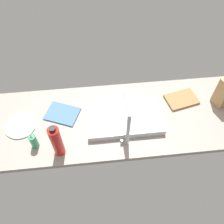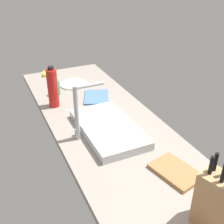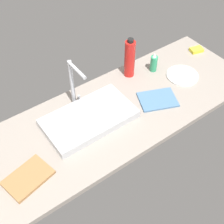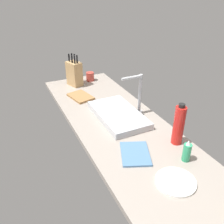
{
  "view_description": "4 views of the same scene",
  "coord_description": "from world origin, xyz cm",
  "px_view_note": "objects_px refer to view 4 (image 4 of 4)",
  "views": [
    {
      "loc": [
        10.77,
        96.84,
        141.88
      ],
      "look_at": [
        0.38,
        -0.78,
        9.94
      ],
      "focal_mm": 38.93,
      "sensor_mm": 36.0,
      "label": 1
    },
    {
      "loc": [
        -131.89,
        58.08,
        92.62
      ],
      "look_at": [
        2.26,
        -4.09,
        9.61
      ],
      "focal_mm": 46.11,
      "sensor_mm": 36.0,
      "label": 2
    },
    {
      "loc": [
        -64.6,
        -97.58,
        134.18
      ],
      "look_at": [
        2.56,
        -4.84,
        11.23
      ],
      "focal_mm": 49.02,
      "sensor_mm": 36.0,
      "label": 3
    },
    {
      "loc": [
        130.11,
        -67.9,
        94.93
      ],
      "look_at": [
        -7.3,
        -2.28,
        9.61
      ],
      "focal_mm": 38.79,
      "sensor_mm": 36.0,
      "label": 4
    }
  ],
  "objects_px": {
    "cutting_board": "(81,97)",
    "dish_towel": "(135,154)",
    "coffee_mug": "(90,77)",
    "soap_bottle": "(187,152)",
    "dinner_plate": "(175,182)",
    "sink_basin": "(118,115)",
    "water_bottle": "(179,125)",
    "faucet": "(138,91)",
    "knife_block": "(74,73)"
  },
  "relations": [
    {
      "from": "soap_bottle",
      "to": "water_bottle",
      "type": "bearing_deg",
      "value": 159.31
    },
    {
      "from": "sink_basin",
      "to": "knife_block",
      "type": "bearing_deg",
      "value": -172.7
    },
    {
      "from": "faucet",
      "to": "water_bottle",
      "type": "distance_m",
      "value": 0.43
    },
    {
      "from": "water_bottle",
      "to": "coffee_mug",
      "type": "relative_size",
      "value": 3.22
    },
    {
      "from": "faucet",
      "to": "dish_towel",
      "type": "bearing_deg",
      "value": -31.69
    },
    {
      "from": "cutting_board",
      "to": "coffee_mug",
      "type": "bearing_deg",
      "value": 146.79
    },
    {
      "from": "cutting_board",
      "to": "coffee_mug",
      "type": "distance_m",
      "value": 0.4
    },
    {
      "from": "knife_block",
      "to": "cutting_board",
      "type": "distance_m",
      "value": 0.31
    },
    {
      "from": "dinner_plate",
      "to": "water_bottle",
      "type": "bearing_deg",
      "value": 140.44
    },
    {
      "from": "dinner_plate",
      "to": "sink_basin",
      "type": "bearing_deg",
      "value": 177.27
    },
    {
      "from": "faucet",
      "to": "knife_block",
      "type": "relative_size",
      "value": 1.05
    },
    {
      "from": "cutting_board",
      "to": "dish_towel",
      "type": "xyz_separation_m",
      "value": [
        0.87,
        0.04,
        -0.0
      ]
    },
    {
      "from": "dish_towel",
      "to": "coffee_mug",
      "type": "xyz_separation_m",
      "value": [
        -1.2,
        0.18,
        0.04
      ]
    },
    {
      "from": "sink_basin",
      "to": "soap_bottle",
      "type": "bearing_deg",
      "value": 12.52
    },
    {
      "from": "coffee_mug",
      "to": "dinner_plate",
      "type": "bearing_deg",
      "value": -4.32
    },
    {
      "from": "water_bottle",
      "to": "dinner_plate",
      "type": "height_order",
      "value": "water_bottle"
    },
    {
      "from": "dinner_plate",
      "to": "coffee_mug",
      "type": "height_order",
      "value": "coffee_mug"
    },
    {
      "from": "soap_bottle",
      "to": "dinner_plate",
      "type": "relative_size",
      "value": 0.66
    },
    {
      "from": "dinner_plate",
      "to": "dish_towel",
      "type": "xyz_separation_m",
      "value": [
        -0.28,
        -0.07,
        0.0
      ]
    },
    {
      "from": "dinner_plate",
      "to": "dish_towel",
      "type": "distance_m",
      "value": 0.29
    },
    {
      "from": "water_bottle",
      "to": "knife_block",
      "type": "bearing_deg",
      "value": -166.28
    },
    {
      "from": "faucet",
      "to": "cutting_board",
      "type": "relative_size",
      "value": 1.4
    },
    {
      "from": "soap_bottle",
      "to": "coffee_mug",
      "type": "xyz_separation_m",
      "value": [
        -1.37,
        -0.05,
        -0.02
      ]
    },
    {
      "from": "faucet",
      "to": "soap_bottle",
      "type": "distance_m",
      "value": 0.6
    },
    {
      "from": "sink_basin",
      "to": "dish_towel",
      "type": "height_order",
      "value": "sink_basin"
    },
    {
      "from": "soap_bottle",
      "to": "dish_towel",
      "type": "distance_m",
      "value": 0.29
    },
    {
      "from": "sink_basin",
      "to": "cutting_board",
      "type": "relative_size",
      "value": 2.3
    },
    {
      "from": "soap_bottle",
      "to": "coffee_mug",
      "type": "bearing_deg",
      "value": -177.76
    },
    {
      "from": "sink_basin",
      "to": "water_bottle",
      "type": "height_order",
      "value": "water_bottle"
    },
    {
      "from": "soap_bottle",
      "to": "coffee_mug",
      "type": "distance_m",
      "value": 1.37
    },
    {
      "from": "knife_block",
      "to": "soap_bottle",
      "type": "distance_m",
      "value": 1.35
    },
    {
      "from": "cutting_board",
      "to": "dish_towel",
      "type": "distance_m",
      "value": 0.87
    },
    {
      "from": "sink_basin",
      "to": "faucet",
      "type": "bearing_deg",
      "value": 86.85
    },
    {
      "from": "sink_basin",
      "to": "soap_bottle",
      "type": "relative_size",
      "value": 3.75
    },
    {
      "from": "faucet",
      "to": "dish_towel",
      "type": "height_order",
      "value": "faucet"
    },
    {
      "from": "knife_block",
      "to": "cutting_board",
      "type": "xyz_separation_m",
      "value": [
        0.29,
        -0.05,
        -0.11
      ]
    },
    {
      "from": "water_bottle",
      "to": "coffee_mug",
      "type": "xyz_separation_m",
      "value": [
        -1.21,
        -0.11,
        -0.09
      ]
    },
    {
      "from": "water_bottle",
      "to": "dish_towel",
      "type": "height_order",
      "value": "water_bottle"
    },
    {
      "from": "dish_towel",
      "to": "soap_bottle",
      "type": "bearing_deg",
      "value": 54.56
    },
    {
      "from": "faucet",
      "to": "coffee_mug",
      "type": "bearing_deg",
      "value": -174.32
    },
    {
      "from": "dinner_plate",
      "to": "dish_towel",
      "type": "bearing_deg",
      "value": -166.35
    },
    {
      "from": "soap_bottle",
      "to": "coffee_mug",
      "type": "relative_size",
      "value": 1.61
    },
    {
      "from": "dish_towel",
      "to": "cutting_board",
      "type": "bearing_deg",
      "value": -177.55
    },
    {
      "from": "cutting_board",
      "to": "soap_bottle",
      "type": "xyz_separation_m",
      "value": [
        1.04,
        0.27,
        0.05
      ]
    },
    {
      "from": "soap_bottle",
      "to": "dish_towel",
      "type": "height_order",
      "value": "soap_bottle"
    },
    {
      "from": "sink_basin",
      "to": "soap_bottle",
      "type": "xyz_separation_m",
      "value": [
        0.59,
        0.13,
        0.04
      ]
    },
    {
      "from": "dish_towel",
      "to": "sink_basin",
      "type": "bearing_deg",
      "value": 166.56
    },
    {
      "from": "sink_basin",
      "to": "water_bottle",
      "type": "xyz_separation_m",
      "value": [
        0.44,
        0.19,
        0.11
      ]
    },
    {
      "from": "water_bottle",
      "to": "dish_towel",
      "type": "xyz_separation_m",
      "value": [
        -0.01,
        -0.29,
        -0.12
      ]
    },
    {
      "from": "dish_towel",
      "to": "faucet",
      "type": "bearing_deg",
      "value": 148.31
    }
  ]
}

